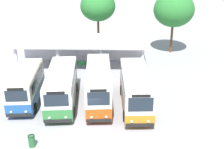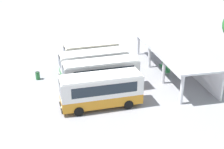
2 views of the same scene
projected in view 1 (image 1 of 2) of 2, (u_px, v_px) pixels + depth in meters
name	position (u px, v px, depth m)	size (l,w,h in m)	color
ground_plane	(85.00, 121.00, 23.83)	(180.00, 180.00, 0.00)	#939399
city_bus_nearest_orange	(26.00, 85.00, 26.19)	(2.67, 6.76, 3.09)	black
city_bus_second_in_row	(62.00, 86.00, 25.86)	(2.98, 7.86, 3.22)	black
city_bus_middle_cream	(99.00, 84.00, 25.97)	(2.66, 7.99, 3.40)	black
city_bus_fourth_amber	(136.00, 88.00, 25.34)	(2.71, 7.82, 3.28)	black
terminal_canopy	(81.00, 44.00, 34.52)	(15.53, 5.00, 3.40)	silver
waiting_chair_end_by_column	(67.00, 64.00, 34.30)	(0.44, 0.44, 0.86)	slate
waiting_chair_second_from_end	(72.00, 64.00, 34.22)	(0.44, 0.44, 0.86)	slate
waiting_chair_middle_seat	(77.00, 64.00, 34.28)	(0.44, 0.44, 0.86)	slate
waiting_chair_fourth_seat	(81.00, 64.00, 34.21)	(0.44, 0.44, 0.86)	slate
waiting_chair_fifth_seat	(86.00, 64.00, 34.21)	(0.44, 0.44, 0.86)	slate
roadside_tree_behind_canopy	(98.00, 6.00, 39.77)	(4.83, 4.83, 7.84)	brown
roadside_tree_east_of_canopy	(174.00, 10.00, 37.46)	(5.25, 5.25, 8.02)	brown
litter_bin_apron	(32.00, 141.00, 20.63)	(0.49, 0.49, 0.90)	#266633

